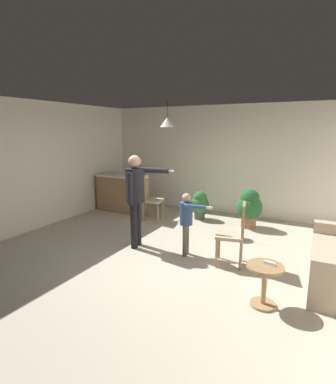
{
  "coord_description": "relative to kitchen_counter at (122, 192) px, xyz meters",
  "views": [
    {
      "loc": [
        2.23,
        -4.14,
        2.08
      ],
      "look_at": [
        -0.22,
        0.51,
        1.0
      ],
      "focal_mm": 28.04,
      "sensor_mm": 36.0,
      "label": 1
    }
  ],
  "objects": [
    {
      "name": "ground",
      "position": [
        2.45,
        -2.13,
        -0.48
      ],
      "size": [
        7.68,
        7.68,
        0.0
      ],
      "primitive_type": "plane",
      "color": "#B2A893"
    },
    {
      "name": "dining_chair_near_wall",
      "position": [
        3.54,
        -1.87,
        0.07
      ],
      "size": [
        0.5,
        0.5,
        1.0
      ],
      "rotation": [
        0.0,
        0.0,
        1.79
      ],
      "color": "#99754C",
      "rests_on": "ground"
    },
    {
      "name": "wall_left",
      "position": [
        -0.75,
        -2.13,
        0.87
      ],
      "size": [
        0.1,
        6.4,
        2.7
      ],
      "primitive_type": "cube",
      "color": "silver",
      "rests_on": "ground"
    },
    {
      "name": "potted_plant_corner",
      "position": [
        2.12,
        0.21,
        -0.11
      ],
      "size": [
        0.44,
        0.44,
        0.67
      ],
      "color": "#4C4742",
      "rests_on": "ground"
    },
    {
      "name": "dining_chair_by_counter",
      "position": [
        1.11,
        -0.41,
        0.07
      ],
      "size": [
        0.49,
        0.49,
        1.0
      ],
      "rotation": [
        0.0,
        0.0,
        4.89
      ],
      "color": "#99754C",
      "rests_on": "ground"
    },
    {
      "name": "kitchen_counter",
      "position": [
        0.0,
        0.0,
        0.0
      ],
      "size": [
        1.26,
        0.66,
        0.95
      ],
      "color": "#99754C",
      "rests_on": "ground"
    },
    {
      "name": "person_adult",
      "position": [
        1.76,
        -1.95,
        0.55
      ],
      "size": [
        0.78,
        0.57,
        1.66
      ],
      "rotation": [
        0.0,
        0.0,
        -1.39
      ],
      "color": "black",
      "rests_on": "ground"
    },
    {
      "name": "wall_back",
      "position": [
        2.45,
        1.07,
        0.87
      ],
      "size": [
        6.4,
        0.1,
        2.7
      ],
      "primitive_type": "cube",
      "color": "silver",
      "rests_on": "ground"
    },
    {
      "name": "side_table_by_couch",
      "position": [
        4.17,
        -2.82,
        -0.15
      ],
      "size": [
        0.44,
        0.44,
        0.52
      ],
      "color": "#99754C",
      "rests_on": "ground"
    },
    {
      "name": "person_child",
      "position": [
        2.72,
        -1.88,
        0.19
      ],
      "size": [
        0.58,
        0.31,
        1.07
      ],
      "rotation": [
        0.0,
        0.0,
        -1.42
      ],
      "color": "#60564C",
      "rests_on": "ground"
    },
    {
      "name": "ceiling_light_pendant",
      "position": [
        1.61,
        -0.47,
        1.77
      ],
      "size": [
        0.32,
        0.32,
        0.55
      ],
      "color": "silver"
    },
    {
      "name": "potted_plant_by_wall",
      "position": [
        3.3,
        0.13,
        -0.01
      ],
      "size": [
        0.55,
        0.55,
        0.85
      ],
      "color": "brown",
      "rests_on": "ground"
    },
    {
      "name": "spare_remote_on_table",
      "position": [
        4.2,
        -2.77,
        0.06
      ],
      "size": [
        0.13,
        0.06,
        0.04
      ],
      "primitive_type": "cube",
      "rotation": [
        0.0,
        0.0,
        1.37
      ],
      "color": "white",
      "rests_on": "side_table_by_couch"
    }
  ]
}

